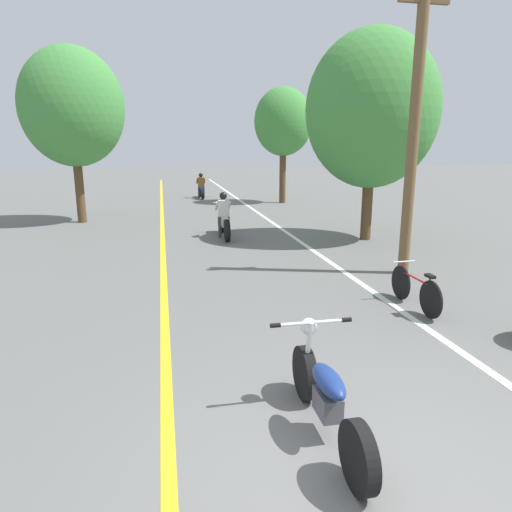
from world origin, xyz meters
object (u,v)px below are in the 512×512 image
object	(u,v)px
roadside_tree_right_near	(372,110)
motorcycle_rider_far	(201,189)
roadside_tree_left	(72,108)
bicycle_parked	(415,289)
utility_pole	(414,127)
motorcycle_foreground	(326,396)
motorcycle_rider_lead	(224,220)
roadside_tree_right_far	(283,122)

from	to	relation	value
roadside_tree_right_near	motorcycle_rider_far	world-z (taller)	roadside_tree_right_near
roadside_tree_left	bicycle_parked	size ratio (longest dim) A/B	3.82
utility_pole	motorcycle_foreground	bearing A→B (deg)	-125.53
roadside_tree_right_near	motorcycle_foreground	world-z (taller)	roadside_tree_right_near
roadside_tree_right_near	motorcycle_rider_lead	world-z (taller)	roadside_tree_right_near
utility_pole	roadside_tree_right_far	size ratio (longest dim) A/B	1.11
motorcycle_foreground	motorcycle_rider_far	bearing A→B (deg)	88.37
roadside_tree_right_near	motorcycle_rider_lead	distance (m)	5.51
roadside_tree_left	motorcycle_rider_far	distance (m)	9.64
roadside_tree_right_near	motorcycle_rider_far	bearing A→B (deg)	107.78
roadside_tree_right_far	motorcycle_rider_far	world-z (taller)	roadside_tree_right_far
roadside_tree_left	bicycle_parked	distance (m)	13.83
roadside_tree_right_far	roadside_tree_left	size ratio (longest dim) A/B	0.90
roadside_tree_left	motorcycle_rider_lead	world-z (taller)	roadside_tree_left
roadside_tree_left	motorcycle_rider_far	bearing A→B (deg)	54.91
utility_pole	motorcycle_rider_lead	distance (m)	6.63
motorcycle_rider_lead	motorcycle_foreground	bearing A→B (deg)	-91.99
motorcycle_rider_far	utility_pole	bearing A→B (deg)	-78.91
roadside_tree_right_far	utility_pole	bearing A→B (deg)	-92.87
motorcycle_foreground	roadside_tree_left	bearing A→B (deg)	107.59
motorcycle_foreground	roadside_tree_right_near	bearing A→B (deg)	63.11
motorcycle_rider_lead	motorcycle_rider_far	bearing A→B (deg)	88.71
utility_pole	motorcycle_rider_far	world-z (taller)	utility_pole
motorcycle_rider_lead	utility_pole	bearing A→B (deg)	-55.51
roadside_tree_right_near	motorcycle_foreground	size ratio (longest dim) A/B	2.91
utility_pole	roadside_tree_right_near	distance (m)	3.91
roadside_tree_right_near	motorcycle_rider_far	distance (m)	13.50
roadside_tree_right_far	roadside_tree_right_near	bearing A→B (deg)	-89.12
bicycle_parked	utility_pole	bearing A→B (deg)	65.69
motorcycle_rider_lead	bicycle_parked	distance (m)	7.57
utility_pole	roadside_tree_right_near	size ratio (longest dim) A/B	1.03
roadside_tree_left	bicycle_parked	bearing A→B (deg)	-56.49
roadside_tree_right_near	motorcycle_foreground	bearing A→B (deg)	-116.89
roadside_tree_left	motorcycle_rider_lead	distance (m)	7.23
bicycle_parked	roadside_tree_right_far	bearing A→B (deg)	83.94
utility_pole	roadside_tree_left	size ratio (longest dim) A/B	1.00
roadside_tree_left	motorcycle_rider_lead	bearing A→B (deg)	-38.89
utility_pole	roadside_tree_right_near	xyz separation A→B (m)	(0.81, 3.78, 0.62)
motorcycle_foreground	roadside_tree_right_far	bearing A→B (deg)	76.52
roadside_tree_left	motorcycle_rider_far	size ratio (longest dim) A/B	3.18
utility_pole	roadside_tree_right_near	world-z (taller)	utility_pole
utility_pole	motorcycle_rider_lead	world-z (taller)	utility_pole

